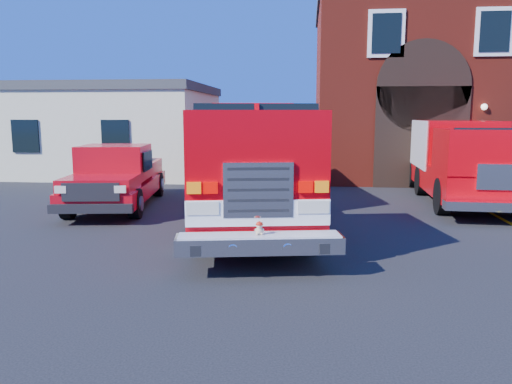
# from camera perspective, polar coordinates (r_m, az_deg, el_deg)

# --- Properties ---
(ground) EXTENTS (100.00, 100.00, 0.00)m
(ground) POSITION_cam_1_polar(r_m,az_deg,el_deg) (11.77, 0.61, -5.38)
(ground) COLOR black
(ground) RESTS_ON ground
(parking_stripe_mid) EXTENTS (0.12, 3.00, 0.01)m
(parking_stripe_mid) POSITION_cam_1_polar(r_m,az_deg,el_deg) (16.55, 25.04, -2.07)
(parking_stripe_mid) COLOR #DEBF0B
(parking_stripe_mid) RESTS_ON ground
(parking_stripe_far) EXTENTS (0.12, 3.00, 0.01)m
(parking_stripe_far) POSITION_cam_1_polar(r_m,az_deg,el_deg) (19.37, 22.17, -0.43)
(parking_stripe_far) COLOR #DEBF0B
(parking_stripe_far) RESTS_ON ground
(fire_station) EXTENTS (15.20, 10.20, 8.45)m
(fire_station) POSITION_cam_1_polar(r_m,az_deg,el_deg) (26.60, 23.73, 10.99)
(fire_station) COLOR maroon
(fire_station) RESTS_ON ground
(side_building) EXTENTS (10.20, 8.20, 4.35)m
(side_building) POSITION_cam_1_polar(r_m,az_deg,el_deg) (26.37, -16.62, 6.92)
(side_building) COLOR beige
(side_building) RESTS_ON ground
(fire_engine) EXTENTS (4.48, 10.48, 3.13)m
(fire_engine) POSITION_cam_1_polar(r_m,az_deg,el_deg) (13.75, -1.15, 3.51)
(fire_engine) COLOR black
(fire_engine) RESTS_ON ground
(pickup_truck) EXTENTS (2.95, 6.25, 1.97)m
(pickup_truck) POSITION_cam_1_polar(r_m,az_deg,el_deg) (16.40, -15.54, 1.62)
(pickup_truck) COLOR black
(pickup_truck) RESTS_ON ground
(secondary_truck) EXTENTS (3.02, 8.44, 2.69)m
(secondary_truck) POSITION_cam_1_polar(r_m,az_deg,el_deg) (18.36, 22.29, 3.70)
(secondary_truck) COLOR black
(secondary_truck) RESTS_ON ground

